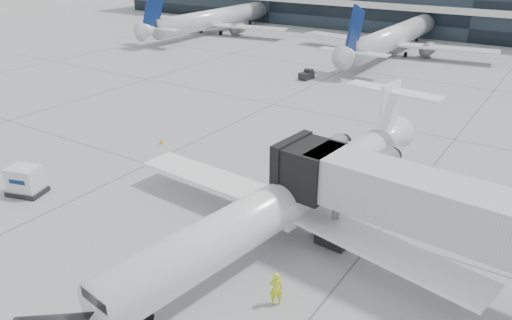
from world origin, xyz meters
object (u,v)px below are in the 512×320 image
Objects in this scene: jet_bridge at (461,215)px; ramp_worker at (276,288)px; regional_jet at (287,199)px; cargo_uld at (25,181)px.

jet_bridge is 10.00m from ramp_worker.
ramp_worker is at bearing -56.25° from regional_jet.
jet_bridge is at bearing -179.20° from ramp_worker.
cargo_uld is (-21.61, 0.33, 0.08)m from ramp_worker.
regional_jet reaches higher than ramp_worker.
regional_jet reaches higher than cargo_uld.
cargo_uld is at bearing -163.44° from jet_bridge.
jet_bridge is 10.10× the size of ramp_worker.
jet_bridge reaches higher than cargo_uld.
cargo_uld is (-28.68, -5.77, -3.50)m from jet_bridge.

